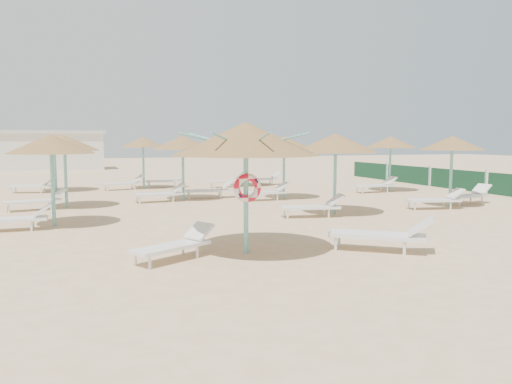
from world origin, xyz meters
name	(u,v)px	position (x,y,z in m)	size (l,w,h in m)	color
ground	(266,252)	(0.00, 0.00, 0.00)	(120.00, 120.00, 0.00)	#DAB385
main_palapa	(246,139)	(-0.44, 0.06, 2.51)	(3.22, 3.22, 2.88)	#6AB8B0
lounger_main_a	(176,244)	(-2.01, -0.03, 0.33)	(1.90, 1.42, 0.68)	white
lounger_main_b	(384,234)	(2.54, -0.80, 0.39)	(2.21, 1.90, 0.82)	white
palapa_field	(220,145)	(1.71, 10.05, 2.29)	(18.79, 13.93, 2.72)	#6AB8B0
service_hut	(53,150)	(-6.00, 35.00, 1.64)	(8.40, 4.40, 3.25)	silver
windbreak_fence	(457,180)	(14.00, 9.96, 0.50)	(0.08, 19.84, 1.10)	#194C31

